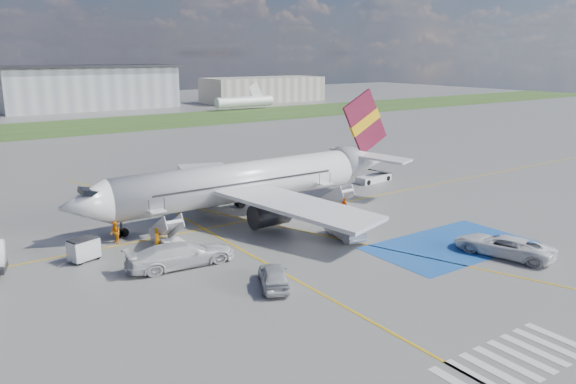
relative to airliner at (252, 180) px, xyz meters
name	(u,v)px	position (x,y,z in m)	size (l,w,h in m)	color
ground	(328,255)	(-1.51, -14.00, -3.39)	(400.00, 400.00, 0.00)	#60605E
grass_strip	(51,129)	(-1.51, 81.00, -3.39)	(400.00, 30.00, 0.01)	#2D4C1E
taxiway_line_main	(250,220)	(-1.51, -2.00, -3.39)	(120.00, 0.20, 0.01)	gold
taxiway_line_cross	(366,319)	(-6.51, -24.00, -3.39)	(0.20, 60.00, 0.01)	gold
taxiway_line_diag	(250,220)	(-1.51, -2.00, -3.39)	(0.20, 60.00, 0.01)	gold
staging_box	(450,245)	(8.49, -18.00, -3.39)	(14.00, 8.00, 0.01)	#1B50A3
crosswalk	(514,360)	(-3.31, -32.00, -3.39)	(9.00, 4.00, 0.01)	silver
terminal_centre	(89,88)	(18.49, 121.00, 2.61)	(48.00, 18.00, 12.00)	gray
terminal_east	(263,89)	(73.49, 114.00, 0.61)	(40.00, 16.00, 8.00)	gray
airliner	(252,180)	(0.00, 0.00, 0.00)	(36.81, 32.95, 11.92)	silver
airstairs_fwd	(173,241)	(-11.01, -5.30, -2.77)	(1.90, 5.20, 3.60)	silver
airstairs_aft	(343,207)	(7.49, -5.30, -2.77)	(1.90, 5.20, 3.60)	silver
gpu_cart	(84,251)	(-17.84, -4.02, -2.57)	(2.52, 2.02, 1.83)	silver
belt_loader	(374,179)	(20.00, 3.49, -2.99)	(5.55, 2.50, 1.62)	silver
car_silver_a	(274,276)	(-8.44, -16.72, -2.58)	(1.93, 4.79, 1.63)	#A7A9AE
car_silver_b	(345,230)	(2.44, -11.46, -2.60)	(1.67, 4.80, 1.58)	#ACADB3
van_white_a	(504,242)	(10.04, -22.00, -2.29)	(2.70, 5.86, 2.20)	white
van_white_b	(181,251)	(-12.07, -9.40, -2.16)	(2.56, 6.29, 2.47)	silver
crew_fwd	(157,239)	(-12.09, -4.76, -2.48)	(0.67, 0.44, 1.83)	orange
crew_nose	(115,233)	(-14.49, -1.40, -2.42)	(0.95, 0.74, 1.95)	orange
crew_aft	(344,206)	(7.47, -5.52, -2.57)	(0.96, 0.40, 1.64)	#E15C0B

